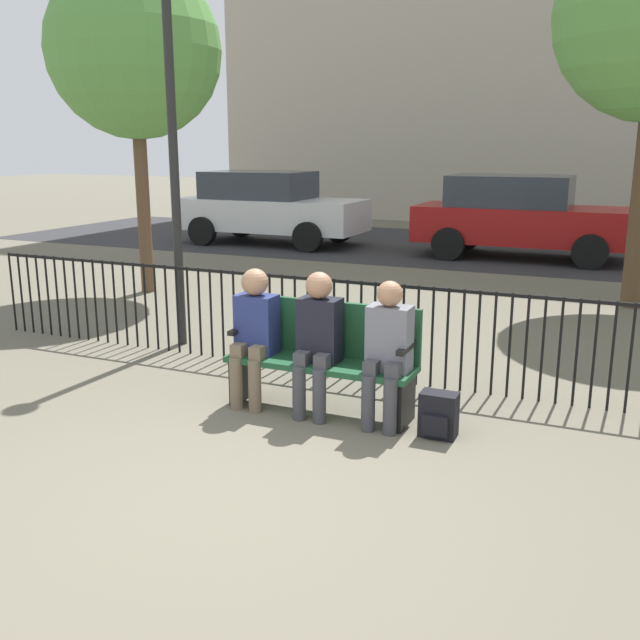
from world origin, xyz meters
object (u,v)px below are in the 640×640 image
object	(u,v)px
seated_person_0	(254,329)
parked_car_0	(520,216)
tree_1	(134,51)
lamp_post	(171,101)
park_bench	(324,354)
seated_person_2	(387,346)
parked_car_1	(268,206)
seated_person_1	(318,336)
backpack	(438,415)

from	to	relation	value
seated_person_0	parked_car_0	distance (m)	9.42
tree_1	lamp_post	xyz separation A→B (m)	(2.19, -2.28, -0.85)
park_bench	parked_car_0	world-z (taller)	parked_car_0
seated_person_2	parked_car_1	xyz separation A→B (m)	(-5.96, 9.28, 0.19)
seated_person_0	parked_car_1	world-z (taller)	parked_car_1
park_bench	seated_person_1	world-z (taller)	seated_person_1
park_bench	seated_person_2	size ratio (longest dim) A/B	1.37
seated_person_1	parked_car_1	size ratio (longest dim) A/B	0.29
tree_1	parked_car_0	bearing A→B (deg)	50.74
seated_person_0	tree_1	bearing A→B (deg)	136.84
park_bench	tree_1	distance (m)	6.44
park_bench	parked_car_1	distance (m)	10.61
parked_car_0	park_bench	bearing A→B (deg)	-91.28
lamp_post	parked_car_1	size ratio (longest dim) A/B	0.96
seated_person_2	backpack	size ratio (longest dim) A/B	3.32
seated_person_1	lamp_post	size ratio (longest dim) A/B	0.30
seated_person_1	park_bench	bearing A→B (deg)	90.71
seated_person_2	parked_car_0	distance (m)	9.40
seated_person_1	tree_1	world-z (taller)	tree_1
lamp_post	parked_car_0	size ratio (longest dim) A/B	0.96
park_bench	parked_car_1	bearing A→B (deg)	120.36
seated_person_0	backpack	xyz separation A→B (m)	(1.64, -0.06, -0.50)
seated_person_1	parked_car_0	xyz separation A→B (m)	(0.20, 9.38, 0.16)
tree_1	parked_car_1	distance (m)	6.28
seated_person_2	seated_person_1	bearing A→B (deg)	179.84
lamp_post	parked_car_0	xyz separation A→B (m)	(2.50, 8.02, -1.80)
lamp_post	tree_1	bearing A→B (deg)	133.84
seated_person_2	parked_car_0	size ratio (longest dim) A/B	0.28
tree_1	lamp_post	world-z (taller)	tree_1
seated_person_1	parked_car_1	bearing A→B (deg)	120.02
seated_person_0	parked_car_1	size ratio (longest dim) A/B	0.28
parked_car_1	tree_1	bearing A→B (deg)	-81.14
lamp_post	parked_car_1	xyz separation A→B (m)	(-3.07, 7.91, -1.80)
park_bench	backpack	bearing A→B (deg)	-10.37
park_bench	parked_car_0	xyz separation A→B (m)	(0.21, 9.26, 0.35)
seated_person_1	parked_car_1	xyz separation A→B (m)	(-5.36, 9.28, 0.16)
seated_person_0	parked_car_0	xyz separation A→B (m)	(0.80, 9.38, 0.17)
parked_car_0	seated_person_2	bearing A→B (deg)	-87.59
park_bench	seated_person_1	bearing A→B (deg)	-89.29
seated_person_1	lamp_post	xyz separation A→B (m)	(-2.29, 1.37, 1.96)
parked_car_1	lamp_post	bearing A→B (deg)	-68.79
backpack	parked_car_1	size ratio (longest dim) A/B	0.08
park_bench	seated_person_2	xyz separation A→B (m)	(0.60, -0.13, 0.17)
backpack	parked_car_0	distance (m)	9.51
backpack	parked_car_0	world-z (taller)	parked_car_0
backpack	tree_1	world-z (taller)	tree_1
seated_person_0	seated_person_2	xyz separation A→B (m)	(1.19, -0.00, -0.02)
park_bench	seated_person_2	distance (m)	0.64
park_bench	parked_car_0	distance (m)	9.27
seated_person_0	park_bench	bearing A→B (deg)	12.24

